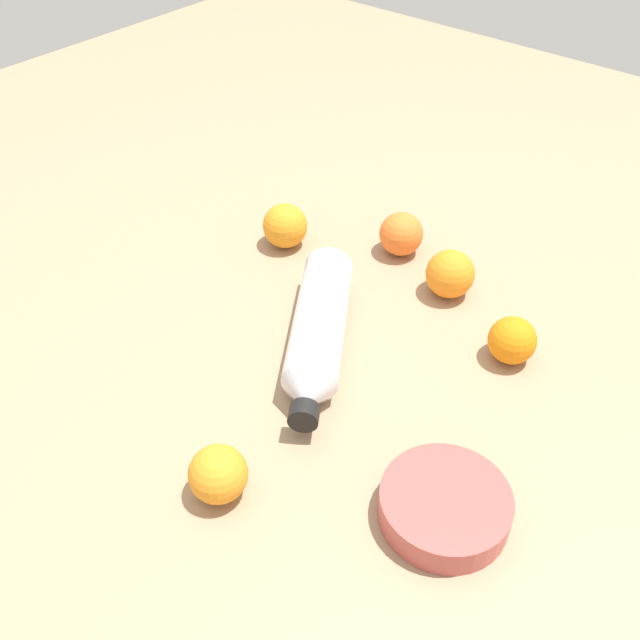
% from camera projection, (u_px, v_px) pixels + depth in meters
% --- Properties ---
extents(ground_plane, '(2.40, 2.40, 0.00)m').
position_uv_depth(ground_plane, '(311.00, 340.00, 1.00)').
color(ground_plane, '#9E7F60').
extents(water_bottle, '(0.22, 0.29, 0.07)m').
position_uv_depth(water_bottle, '(318.00, 331.00, 0.96)').
color(water_bottle, silver).
rests_on(water_bottle, ground_plane).
extents(orange_0, '(0.07, 0.07, 0.07)m').
position_uv_depth(orange_0, '(401.00, 234.00, 1.14)').
color(orange_0, orange).
rests_on(orange_0, ground_plane).
extents(orange_1, '(0.07, 0.07, 0.07)m').
position_uv_depth(orange_1, '(218.00, 474.00, 0.79)').
color(orange_1, orange).
rests_on(orange_1, ground_plane).
extents(orange_2, '(0.07, 0.07, 0.07)m').
position_uv_depth(orange_2, '(512.00, 340.00, 0.95)').
color(orange_2, orange).
rests_on(orange_2, ground_plane).
extents(orange_3, '(0.07, 0.07, 0.07)m').
position_uv_depth(orange_3, '(450.00, 274.00, 1.06)').
color(orange_3, orange).
rests_on(orange_3, ground_plane).
extents(orange_4, '(0.07, 0.07, 0.07)m').
position_uv_depth(orange_4, '(285.00, 226.00, 1.15)').
color(orange_4, orange).
rests_on(orange_4, ground_plane).
extents(ceramic_bowl, '(0.14, 0.14, 0.04)m').
position_uv_depth(ceramic_bowl, '(445.00, 506.00, 0.78)').
color(ceramic_bowl, '#B24C47').
rests_on(ceramic_bowl, ground_plane).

